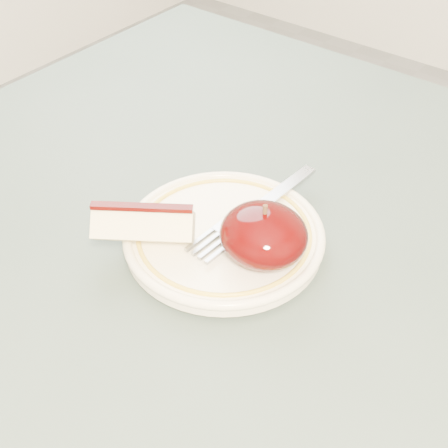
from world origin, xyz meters
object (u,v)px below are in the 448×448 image
Objects in this scene: plate at (224,236)px; fork at (254,212)px; table at (234,355)px; apple_half at (264,235)px.

fork is at bearing 77.74° from plate.
plate reaches higher than table.
table is 0.12m from plate.
plate is 1.08× the size of fork.
table is 4.93× the size of plate.
apple_half reaches higher than plate.
table is at bearing -93.87° from apple_half.
fork reaches higher than plate.
plate is at bearing 170.87° from fork.
plate is at bearing 176.78° from apple_half.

